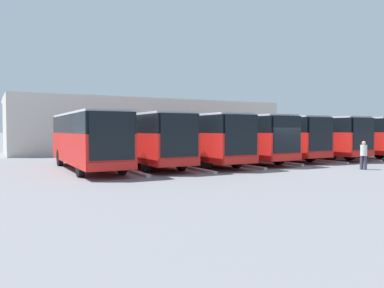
{
  "coord_description": "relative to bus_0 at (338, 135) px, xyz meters",
  "views": [
    {
      "loc": [
        16.22,
        17.54,
        2.38
      ],
      "look_at": [
        3.64,
        -5.35,
        1.38
      ],
      "focal_mm": 35.0,
      "sensor_mm": 36.0,
      "label": 1
    }
  ],
  "objects": [
    {
      "name": "curb_divider_1",
      "position": [
        5.5,
        1.58,
        -1.79
      ],
      "size": [
        0.38,
        7.83,
        0.15
      ],
      "primitive_type": "cube",
      "rotation": [
        0.0,
        0.0,
        -0.02
      ],
      "color": "#9E9E99",
      "rests_on": "ground_plane"
    },
    {
      "name": "curb_divider_5",
      "position": [
        20.18,
        1.66,
        -1.79
      ],
      "size": [
        0.38,
        7.83,
        0.15
      ],
      "primitive_type": "cube",
      "rotation": [
        0.0,
        0.0,
        -0.02
      ],
      "color": "#9E9E99",
      "rests_on": "ground_plane"
    },
    {
      "name": "bus_1",
      "position": [
        3.67,
        -0.0,
        0.0
      ],
      "size": [
        2.64,
        10.8,
        3.35
      ],
      "rotation": [
        0.0,
        0.0,
        -0.02
      ],
      "color": "red",
      "rests_on": "ground_plane"
    },
    {
      "name": "curb_divider_3",
      "position": [
        12.84,
        1.72,
        -1.79
      ],
      "size": [
        0.38,
        7.83,
        0.15
      ],
      "primitive_type": "cube",
      "rotation": [
        0.0,
        0.0,
        -0.02
      ],
      "color": "#9E9E99",
      "rests_on": "ground_plane"
    },
    {
      "name": "bus_2",
      "position": [
        7.34,
        -0.54,
        0.0
      ],
      "size": [
        2.64,
        10.8,
        3.35
      ],
      "rotation": [
        0.0,
        0.0,
        -0.02
      ],
      "color": "red",
      "rests_on": "ground_plane"
    },
    {
      "name": "pedestrian",
      "position": [
        7.6,
        8.2,
        -0.95
      ],
      "size": [
        0.49,
        0.49,
        1.7
      ],
      "rotation": [
        0.0,
        0.0,
        1.94
      ],
      "color": "#38384C",
      "rests_on": "ground_plane"
    },
    {
      "name": "curb_divider_4",
      "position": [
        16.51,
        2.02,
        -1.79
      ],
      "size": [
        0.38,
        7.83,
        0.15
      ],
      "primitive_type": "cube",
      "rotation": [
        0.0,
        0.0,
        -0.02
      ],
      "color": "#9E9E99",
      "rests_on": "ground_plane"
    },
    {
      "name": "curb_divider_0",
      "position": [
        1.83,
        1.59,
        -1.79
      ],
      "size": [
        0.38,
        7.83,
        0.15
      ],
      "primitive_type": "cube",
      "rotation": [
        0.0,
        0.0,
        -0.02
      ],
      "color": "#9E9E99",
      "rests_on": "ground_plane"
    },
    {
      "name": "station_building",
      "position": [
        11.01,
        -16.39,
        0.98
      ],
      "size": [
        29.55,
        11.09,
        5.6
      ],
      "color": "beige",
      "rests_on": "ground_plane"
    },
    {
      "name": "curb_divider_2",
      "position": [
        9.17,
        1.05,
        -1.79
      ],
      "size": [
        0.38,
        7.83,
        0.15
      ],
      "primitive_type": "cube",
      "rotation": [
        0.0,
        0.0,
        -0.02
      ],
      "color": "#9E9E99",
      "rests_on": "ground_plane"
    },
    {
      "name": "bus_4",
      "position": [
        14.68,
        0.43,
        0.0
      ],
      "size": [
        2.64,
        10.8,
        3.35
      ],
      "rotation": [
        0.0,
        0.0,
        -0.02
      ],
      "color": "red",
      "rests_on": "ground_plane"
    },
    {
      "name": "ground_plane",
      "position": [
        11.01,
        5.18,
        -1.86
      ],
      "size": [
        600.0,
        600.0,
        0.0
      ],
      "primitive_type": "plane",
      "color": "slate"
    },
    {
      "name": "bus_6",
      "position": [
        22.01,
        0.37,
        0.0
      ],
      "size": [
        2.64,
        10.8,
        3.35
      ],
      "rotation": [
        0.0,
        0.0,
        -0.02
      ],
      "color": "red",
      "rests_on": "ground_plane"
    },
    {
      "name": "bus_0",
      "position": [
        0.0,
        0.0,
        0.0
      ],
      "size": [
        2.64,
        10.8,
        3.35
      ],
      "rotation": [
        0.0,
        0.0,
        -0.02
      ],
      "color": "red",
      "rests_on": "ground_plane"
    },
    {
      "name": "bus_3",
      "position": [
        11.01,
        0.13,
        0.0
      ],
      "size": [
        2.64,
        10.8,
        3.35
      ],
      "rotation": [
        0.0,
        0.0,
        -0.02
      ],
      "color": "red",
      "rests_on": "ground_plane"
    },
    {
      "name": "bus_5",
      "position": [
        18.35,
        0.07,
        0.0
      ],
      "size": [
        2.64,
        10.8,
        3.35
      ],
      "rotation": [
        0.0,
        0.0,
        -0.02
      ],
      "color": "red",
      "rests_on": "ground_plane"
    }
  ]
}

